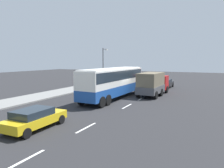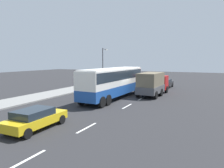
{
  "view_description": "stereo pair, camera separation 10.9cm",
  "coord_description": "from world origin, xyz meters",
  "px_view_note": "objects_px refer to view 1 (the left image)",
  "views": [
    {
      "loc": [
        -23.17,
        -10.03,
        4.61
      ],
      "look_at": [
        -1.12,
        0.75,
        1.78
      ],
      "focal_mm": 33.66,
      "sensor_mm": 36.0,
      "label": 1
    },
    {
      "loc": [
        -23.21,
        -9.93,
        4.61
      ],
      "look_at": [
        -1.12,
        0.75,
        1.78
      ],
      "focal_mm": 33.66,
      "sensor_mm": 36.0,
      "label": 2
    }
  ],
  "objects_px": {
    "coach_bus": "(114,80)",
    "car_black_sedan": "(165,83)",
    "street_lamp": "(104,64)",
    "cargo_truck": "(153,83)",
    "car_yellow_taxi": "(35,118)",
    "pedestrian_near_curb": "(97,80)"
  },
  "relations": [
    {
      "from": "cargo_truck",
      "to": "car_yellow_taxi",
      "type": "xyz_separation_m",
      "value": [
        -16.64,
        3.55,
        -0.85
      ]
    },
    {
      "from": "pedestrian_near_curb",
      "to": "street_lamp",
      "type": "relative_size",
      "value": 0.25
    },
    {
      "from": "coach_bus",
      "to": "street_lamp",
      "type": "relative_size",
      "value": 1.88
    },
    {
      "from": "cargo_truck",
      "to": "pedestrian_near_curb",
      "type": "relative_size",
      "value": 4.37
    },
    {
      "from": "coach_bus",
      "to": "street_lamp",
      "type": "height_order",
      "value": "street_lamp"
    },
    {
      "from": "cargo_truck",
      "to": "car_black_sedan",
      "type": "distance_m",
      "value": 8.31
    },
    {
      "from": "car_black_sedan",
      "to": "coach_bus",
      "type": "bearing_deg",
      "value": 167.03
    },
    {
      "from": "cargo_truck",
      "to": "car_black_sedan",
      "type": "relative_size",
      "value": 1.61
    },
    {
      "from": "car_yellow_taxi",
      "to": "pedestrian_near_curb",
      "type": "xyz_separation_m",
      "value": [
        20.99,
        7.33,
        0.35
      ]
    },
    {
      "from": "cargo_truck",
      "to": "street_lamp",
      "type": "distance_m",
      "value": 12.55
    },
    {
      "from": "car_yellow_taxi",
      "to": "street_lamp",
      "type": "distance_m",
      "value": 24.16
    },
    {
      "from": "cargo_truck",
      "to": "pedestrian_near_curb",
      "type": "xyz_separation_m",
      "value": [
        4.35,
        10.89,
        -0.51
      ]
    },
    {
      "from": "pedestrian_near_curb",
      "to": "street_lamp",
      "type": "bearing_deg",
      "value": 179.24
    },
    {
      "from": "car_black_sedan",
      "to": "car_yellow_taxi",
      "type": "height_order",
      "value": "car_black_sedan"
    },
    {
      "from": "coach_bus",
      "to": "car_black_sedan",
      "type": "bearing_deg",
      "value": -13.81
    },
    {
      "from": "pedestrian_near_curb",
      "to": "street_lamp",
      "type": "distance_m",
      "value": 3.41
    },
    {
      "from": "car_yellow_taxi",
      "to": "street_lamp",
      "type": "xyz_separation_m",
      "value": [
        22.88,
        7.08,
        3.17
      ]
    },
    {
      "from": "cargo_truck",
      "to": "street_lamp",
      "type": "height_order",
      "value": "street_lamp"
    },
    {
      "from": "cargo_truck",
      "to": "pedestrian_near_curb",
      "type": "distance_m",
      "value": 11.74
    },
    {
      "from": "coach_bus",
      "to": "street_lamp",
      "type": "xyz_separation_m",
      "value": [
        10.49,
        7.04,
        1.67
      ]
    },
    {
      "from": "car_yellow_taxi",
      "to": "pedestrian_near_curb",
      "type": "bearing_deg",
      "value": 17.81
    },
    {
      "from": "car_black_sedan",
      "to": "car_yellow_taxi",
      "type": "bearing_deg",
      "value": 174.67
    }
  ]
}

